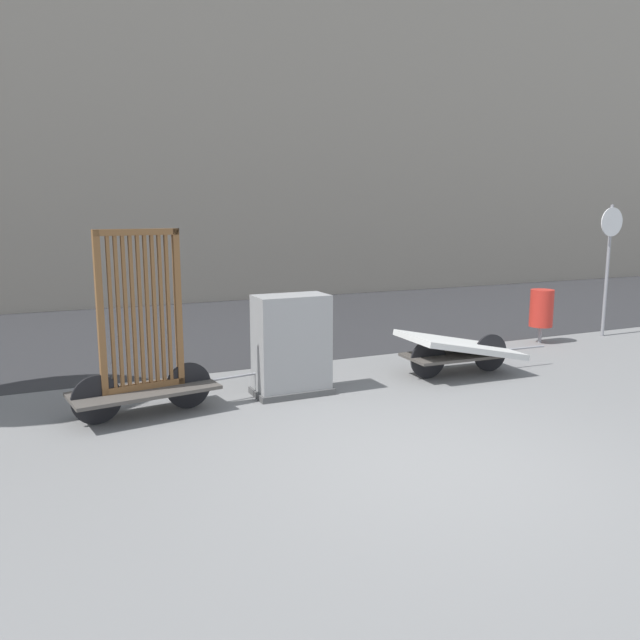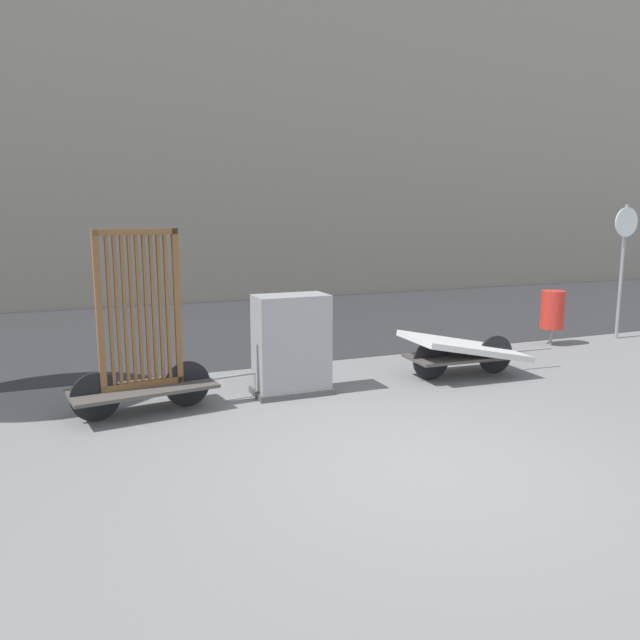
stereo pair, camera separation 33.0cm
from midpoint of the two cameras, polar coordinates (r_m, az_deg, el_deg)
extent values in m
plane|color=slate|center=(5.97, 11.13, -13.00)|extent=(60.00, 60.00, 0.00)
cube|color=#2D2D30|center=(12.82, -7.88, -0.57)|extent=(56.00, 7.10, 0.01)
cube|color=#4C4742|center=(7.45, -14.64, -6.09)|extent=(1.70, 0.92, 0.04)
cylinder|color=black|center=(7.61, -10.80, -5.77)|extent=(0.55, 0.11, 0.55)
cylinder|color=black|center=(7.34, -18.61, -6.69)|extent=(0.55, 0.11, 0.55)
cylinder|color=gray|center=(7.83, -6.41, -5.07)|extent=(0.70, 0.13, 0.03)
cube|color=brown|center=(7.44, -14.65, -5.68)|extent=(0.94, 0.20, 0.07)
cube|color=brown|center=(7.18, -15.26, 7.78)|extent=(0.94, 0.20, 0.07)
cube|color=brown|center=(7.16, -18.30, 0.64)|extent=(0.08, 0.08, 1.80)
cube|color=brown|center=(7.38, -11.70, 1.21)|extent=(0.08, 0.08, 1.80)
cube|color=brown|center=(7.18, -17.41, 0.72)|extent=(0.04, 0.05, 1.73)
cube|color=brown|center=(7.20, -16.79, 0.77)|extent=(0.04, 0.05, 1.73)
cube|color=brown|center=(7.22, -16.17, 0.83)|extent=(0.04, 0.05, 1.73)
cube|color=brown|center=(7.24, -15.56, 0.88)|extent=(0.04, 0.05, 1.73)
cube|color=brown|center=(7.26, -14.95, 0.93)|extent=(0.04, 0.05, 1.73)
cube|color=brown|center=(7.28, -14.34, 0.98)|extent=(0.04, 0.05, 1.73)
cube|color=brown|center=(7.30, -13.74, 1.03)|extent=(0.04, 0.05, 1.73)
cube|color=brown|center=(7.33, -13.14, 1.08)|extent=(0.04, 0.05, 1.73)
cube|color=brown|center=(7.35, -12.55, 1.13)|extent=(0.04, 0.05, 1.73)
cube|color=#4C4742|center=(9.09, 14.05, -3.21)|extent=(1.65, 0.77, 0.04)
cylinder|color=black|center=(9.39, 16.72, -3.04)|extent=(0.55, 0.06, 0.55)
cylinder|color=black|center=(8.82, 11.19, -3.63)|extent=(0.55, 0.06, 0.55)
cylinder|color=gray|center=(9.77, 19.72, -2.59)|extent=(0.70, 0.06, 0.03)
cube|color=silver|center=(9.06, 14.09, -2.34)|extent=(1.68, 1.07, 0.40)
cube|color=#4C4C4C|center=(8.05, -1.42, -6.46)|extent=(0.98, 0.56, 0.08)
cube|color=gray|center=(7.91, -1.44, -2.29)|extent=(0.92, 0.50, 1.28)
cylinder|color=gray|center=(11.71, 21.10, -1.42)|extent=(0.06, 0.06, 0.30)
cylinder|color=red|center=(11.63, 21.24, 0.89)|extent=(0.40, 0.40, 0.66)
cylinder|color=gray|center=(12.67, 26.52, 3.90)|extent=(0.06, 0.06, 2.44)
cylinder|color=white|center=(12.61, 26.91, 7.98)|extent=(0.53, 0.02, 0.53)
camera|label=1|loc=(0.16, -88.80, 0.21)|focal=35.00mm
camera|label=2|loc=(0.16, 91.20, -0.21)|focal=35.00mm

